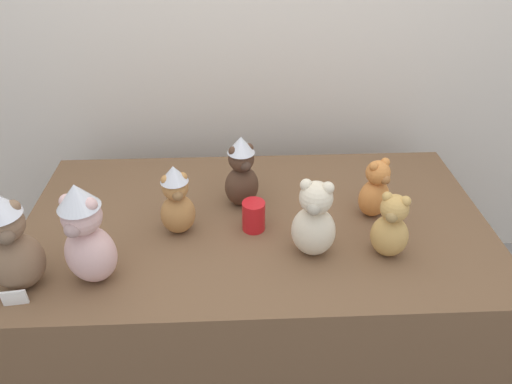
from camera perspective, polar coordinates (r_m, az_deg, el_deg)
The scene contains 11 objects.
wall_back at distance 2.14m, azimuth -0.92°, elevation 21.06°, with size 7.00×0.08×2.60m, color silver.
display_table at distance 1.97m, azimuth 0.00°, elevation -11.86°, with size 1.66×0.93×0.73m, color brown.
teddy_bear_ginger at distance 1.74m, azimuth 14.11°, elevation 0.22°, with size 0.15×0.14×0.23m.
teddy_bear_mocha at distance 1.53m, azimuth -27.34°, elevation -5.46°, with size 0.19×0.18×0.34m.
teddy_bear_cocoa at distance 1.73m, azimuth -1.74°, elevation 2.36°, with size 0.16×0.15×0.28m.
teddy_bear_caramel at distance 1.62m, azimuth -9.49°, elevation -1.05°, with size 0.14×0.13×0.26m.
teddy_bear_honey at distance 1.57m, azimuth 15.86°, elevation -4.10°, with size 0.15×0.15×0.23m.
teddy_bear_blush at distance 1.47m, azimuth -19.69°, elevation -4.93°, with size 0.19×0.17×0.34m.
teddy_bear_cream at distance 1.51m, azimuth 6.98°, elevation -3.45°, with size 0.17×0.16×0.28m.
party_cup_red at distance 1.65m, azimuth -0.29°, elevation -2.87°, with size 0.08×0.08×0.11m, color red.
name_card_front_left at distance 1.57m, azimuth -26.99°, elevation -11.24°, with size 0.07×0.01×0.05m, color white.
Camera 1 is at (-0.06, -1.12, 1.78)m, focal length 33.35 mm.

